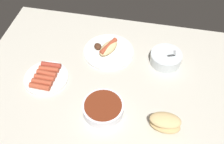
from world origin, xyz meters
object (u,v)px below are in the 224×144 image
at_px(bowl_chili, 103,108).
at_px(plate_hotdog_assembled, 108,50).
at_px(bowl_coleslaw, 166,58).
at_px(plate_sausages, 46,77).
at_px(bread_stack, 165,123).

bearing_deg(bowl_chili, plate_hotdog_assembled, 98.76).
bearing_deg(plate_hotdog_assembled, bowl_chili, -81.24).
height_order(bowl_coleslaw, bowl_chili, bowl_coleslaw).
relative_size(plate_hotdog_assembled, bowl_chili, 1.44).
height_order(plate_sausages, bread_stack, bread_stack).
bearing_deg(plate_hotdog_assembled, bowl_coleslaw, -2.00).
bearing_deg(bowl_coleslaw, bread_stack, -86.36).
relative_size(plate_hotdog_assembled, bread_stack, 1.91).
height_order(plate_sausages, bowl_chili, bowl_chili).
height_order(bowl_coleslaw, bread_stack, bowl_coleslaw).
relative_size(bowl_coleslaw, bowl_chili, 0.87).
relative_size(plate_hotdog_assembled, plate_sausages, 1.23).
distance_m(bowl_chili, bread_stack, 0.26).
distance_m(plate_hotdog_assembled, bread_stack, 0.50).
bearing_deg(bowl_coleslaw, bowl_chili, -124.81).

